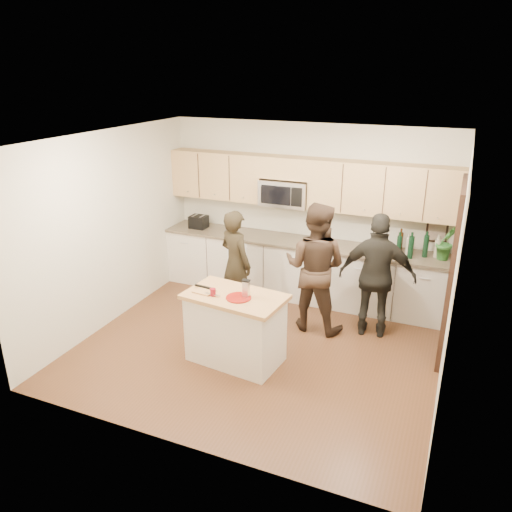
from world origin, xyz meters
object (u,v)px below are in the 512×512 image
at_px(woman_left, 236,264).
at_px(woman_right, 377,276).
at_px(woman_center, 315,267).
at_px(toaster, 199,222).
at_px(island, 235,328).

distance_m(woman_left, woman_right, 2.01).
bearing_deg(woman_center, toaster, -17.38).
relative_size(woman_center, woman_right, 1.05).
relative_size(island, woman_center, 0.70).
xyz_separation_m(woman_center, woman_right, (0.82, 0.13, -0.05)).
bearing_deg(woman_right, woman_left, -1.50).
distance_m(island, toaster, 2.71).
relative_size(woman_left, woman_right, 0.92).
distance_m(toaster, woman_right, 3.20).
bearing_deg(woman_right, island, 35.84).
relative_size(island, woman_left, 0.80).
height_order(island, woman_center, woman_center).
xyz_separation_m(woman_left, woman_right, (2.00, 0.17, 0.06)).
distance_m(island, woman_right, 2.02).
bearing_deg(woman_center, woman_right, -167.48).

